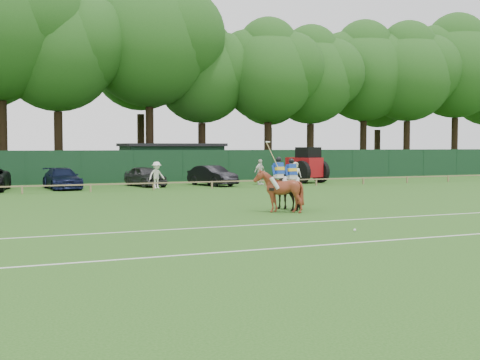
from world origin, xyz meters
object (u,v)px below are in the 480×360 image
sedan_navy (62,179)px  utility_shed (172,161)px  hatch_grey (145,176)px  spectator_mid (260,172)px  spectator_right (296,173)px  polo_ball (355,230)px  tractor (306,166)px  horse_chestnut (279,191)px  spectator_left (157,175)px  horse_dark (291,190)px  estate_black (212,176)px

sedan_navy → utility_shed: size_ratio=0.57×
hatch_grey → spectator_mid: bearing=-21.6°
spectator_right → polo_ball: spectator_right is taller
polo_ball → tractor: 28.06m
spectator_mid → tractor: (4.34, 0.95, 0.36)m
utility_shed → horse_chestnut: bearing=-98.1°
horse_chestnut → spectator_left: bearing=-101.6°
horse_chestnut → spectator_mid: 19.37m
spectator_left → tractor: bearing=-6.3°
horse_dark → sedan_navy: bearing=-76.3°
spectator_right → polo_ball: (-10.40, -23.25, -0.79)m
estate_black → spectator_right: (5.93, -1.45, 0.12)m
estate_black → spectator_mid: (3.52, -0.47, 0.22)m
estate_black → spectator_mid: 3.55m
spectator_mid → polo_ball: bearing=-131.5°
spectator_right → horse_chestnut: bearing=-107.6°
estate_black → utility_shed: 9.18m
horse_chestnut → spectator_right: 19.59m
sedan_navy → spectator_left: size_ratio=2.68×
sedan_navy → estate_black: estate_black is taller
spectator_mid → spectator_left: bearing=161.5°
spectator_left → polo_ball: bearing=-103.8°
spectator_mid → spectator_right: bearing=-45.3°
sedan_navy → spectator_mid: bearing=-8.0°
hatch_grey → spectator_left: (0.17, -2.25, 0.17)m
estate_black → horse_chestnut: bearing=-117.2°
polo_ball → tractor: bearing=63.9°
horse_dark → spectator_mid: spectator_mid is taller
sedan_navy → spectator_right: (16.28, -2.06, 0.14)m
sedan_navy → spectator_right: 16.41m
spectator_left → spectator_mid: bearing=-9.0°
sedan_navy → tractor: bearing=-4.0°
sedan_navy → utility_shed: bearing=36.3°
tractor → sedan_navy: bearing=166.9°
spectator_mid → tractor: 4.45m
horse_dark → estate_black: (2.97, 17.43, -0.15)m
estate_black → polo_ball: bearing=-115.0°
sedan_navy → spectator_left: 6.16m
spectator_left → spectator_mid: size_ratio=0.95×
spectator_right → horse_dark: bearing=-106.1°
horse_dark → horse_chestnut: (-1.08, -0.87, 0.06)m
spectator_mid → estate_black: bearing=149.1°
horse_dark → tractor: bearing=-129.7°
utility_shed → spectator_left: bearing=-112.7°
horse_chestnut → spectator_mid: bearing=-125.9°
polo_ball → spectator_mid: bearing=71.8°
sedan_navy → tractor: tractor is taller
horse_dark → horse_chestnut: 1.39m
sedan_navy → horse_dark: bearing=-71.4°
horse_dark → spectator_mid: 18.16m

